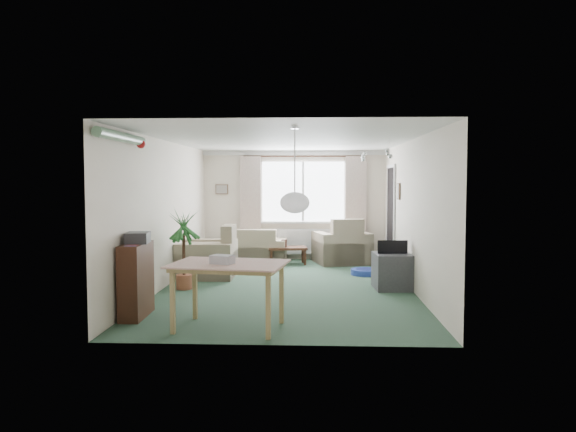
{
  "coord_description": "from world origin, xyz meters",
  "views": [
    {
      "loc": [
        0.43,
        -9.1,
        1.76
      ],
      "look_at": [
        0.0,
        0.3,
        1.15
      ],
      "focal_mm": 35.0,
      "sensor_mm": 36.0,
      "label": 1
    }
  ],
  "objects_px": {
    "sofa": "(252,245)",
    "armchair_left": "(207,251)",
    "coffee_table": "(287,256)",
    "dining_table": "(229,297)",
    "tv_cube": "(392,271)",
    "pet_bed": "(365,272)",
    "houseplant": "(184,250)",
    "armchair_corner": "(342,240)",
    "bookshelf": "(136,280)"
  },
  "relations": [
    {
      "from": "armchair_left",
      "to": "coffee_table",
      "type": "relative_size",
      "value": 1.32
    },
    {
      "from": "bookshelf",
      "to": "dining_table",
      "type": "xyz_separation_m",
      "value": [
        1.27,
        -0.52,
        -0.09
      ]
    },
    {
      "from": "armchair_left",
      "to": "dining_table",
      "type": "relative_size",
      "value": 0.86
    },
    {
      "from": "bookshelf",
      "to": "houseplant",
      "type": "bearing_deg",
      "value": 83.01
    },
    {
      "from": "sofa",
      "to": "armchair_corner",
      "type": "bearing_deg",
      "value": -179.59
    },
    {
      "from": "armchair_corner",
      "to": "coffee_table",
      "type": "bearing_deg",
      "value": -3.81
    },
    {
      "from": "houseplant",
      "to": "pet_bed",
      "type": "relative_size",
      "value": 2.39
    },
    {
      "from": "houseplant",
      "to": "dining_table",
      "type": "height_order",
      "value": "houseplant"
    },
    {
      "from": "bookshelf",
      "to": "pet_bed",
      "type": "bearing_deg",
      "value": 44.91
    },
    {
      "from": "pet_bed",
      "to": "tv_cube",
      "type": "bearing_deg",
      "value": -76.9
    },
    {
      "from": "pet_bed",
      "to": "houseplant",
      "type": "bearing_deg",
      "value": -153.61
    },
    {
      "from": "sofa",
      "to": "armchair_left",
      "type": "xyz_separation_m",
      "value": [
        -0.62,
        -1.82,
        0.11
      ]
    },
    {
      "from": "houseplant",
      "to": "pet_bed",
      "type": "height_order",
      "value": "houseplant"
    },
    {
      "from": "armchair_left",
      "to": "pet_bed",
      "type": "relative_size",
      "value": 2.0
    },
    {
      "from": "coffee_table",
      "to": "houseplant",
      "type": "relative_size",
      "value": 0.63
    },
    {
      "from": "bookshelf",
      "to": "tv_cube",
      "type": "relative_size",
      "value": 1.5
    },
    {
      "from": "armchair_left",
      "to": "bookshelf",
      "type": "xyz_separation_m",
      "value": [
        -0.34,
        -3.01,
        0.0
      ]
    },
    {
      "from": "tv_cube",
      "to": "sofa",
      "type": "bearing_deg",
      "value": 128.36
    },
    {
      "from": "sofa",
      "to": "coffee_table",
      "type": "xyz_separation_m",
      "value": [
        0.77,
        -0.23,
        -0.18
      ]
    },
    {
      "from": "coffee_table",
      "to": "armchair_corner",
      "type": "bearing_deg",
      "value": 10.44
    },
    {
      "from": "armchair_corner",
      "to": "houseplant",
      "type": "xyz_separation_m",
      "value": [
        -2.67,
        -2.97,
        0.15
      ]
    },
    {
      "from": "tv_cube",
      "to": "dining_table",
      "type": "bearing_deg",
      "value": -135.98
    },
    {
      "from": "bookshelf",
      "to": "dining_table",
      "type": "relative_size",
      "value": 0.78
    },
    {
      "from": "sofa",
      "to": "armchair_left",
      "type": "distance_m",
      "value": 1.93
    },
    {
      "from": "sofa",
      "to": "coffee_table",
      "type": "distance_m",
      "value": 0.82
    },
    {
      "from": "houseplant",
      "to": "tv_cube",
      "type": "xyz_separation_m",
      "value": [
        3.35,
        0.17,
        -0.34
      ]
    },
    {
      "from": "coffee_table",
      "to": "pet_bed",
      "type": "distance_m",
      "value": 1.96
    },
    {
      "from": "bookshelf",
      "to": "pet_bed",
      "type": "height_order",
      "value": "bookshelf"
    },
    {
      "from": "bookshelf",
      "to": "dining_table",
      "type": "height_order",
      "value": "bookshelf"
    },
    {
      "from": "armchair_corner",
      "to": "tv_cube",
      "type": "height_order",
      "value": "armchair_corner"
    },
    {
      "from": "coffee_table",
      "to": "dining_table",
      "type": "relative_size",
      "value": 0.66
    },
    {
      "from": "houseplant",
      "to": "pet_bed",
      "type": "bearing_deg",
      "value": 26.39
    },
    {
      "from": "armchair_left",
      "to": "houseplant",
      "type": "height_order",
      "value": "houseplant"
    },
    {
      "from": "bookshelf",
      "to": "houseplant",
      "type": "relative_size",
      "value": 0.75
    },
    {
      "from": "armchair_corner",
      "to": "armchair_left",
      "type": "height_order",
      "value": "armchair_corner"
    },
    {
      "from": "coffee_table",
      "to": "bookshelf",
      "type": "distance_m",
      "value": 4.92
    },
    {
      "from": "armchair_left",
      "to": "bookshelf",
      "type": "bearing_deg",
      "value": -7.16
    },
    {
      "from": "dining_table",
      "to": "pet_bed",
      "type": "height_order",
      "value": "dining_table"
    },
    {
      "from": "houseplant",
      "to": "dining_table",
      "type": "bearing_deg",
      "value": -65.22
    },
    {
      "from": "armchair_corner",
      "to": "coffee_table",
      "type": "height_order",
      "value": "armchair_corner"
    },
    {
      "from": "armchair_corner",
      "to": "armchair_left",
      "type": "bearing_deg",
      "value": 21.24
    },
    {
      "from": "sofa",
      "to": "pet_bed",
      "type": "distance_m",
      "value": 2.74
    },
    {
      "from": "dining_table",
      "to": "pet_bed",
      "type": "distance_m",
      "value": 4.34
    },
    {
      "from": "armchair_corner",
      "to": "pet_bed",
      "type": "bearing_deg",
      "value": 89.69
    },
    {
      "from": "houseplant",
      "to": "armchair_left",
      "type": "bearing_deg",
      "value": 82.73
    },
    {
      "from": "sofa",
      "to": "tv_cube",
      "type": "height_order",
      "value": "sofa"
    },
    {
      "from": "sofa",
      "to": "houseplant",
      "type": "bearing_deg",
      "value": 76.82
    },
    {
      "from": "pet_bed",
      "to": "armchair_corner",
      "type": "bearing_deg",
      "value": 103.93
    },
    {
      "from": "sofa",
      "to": "coffee_table",
      "type": "height_order",
      "value": "sofa"
    },
    {
      "from": "sofa",
      "to": "coffee_table",
      "type": "relative_size",
      "value": 1.81
    }
  ]
}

